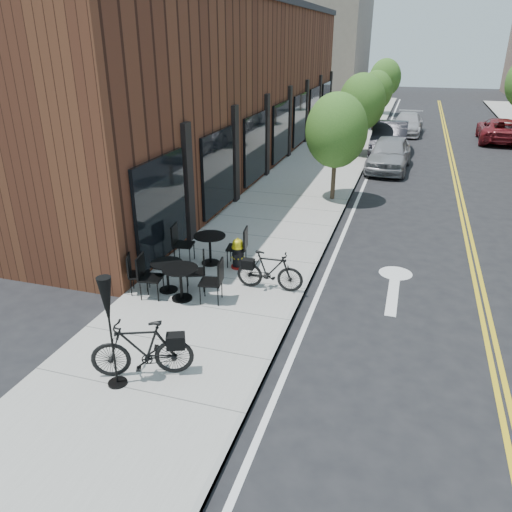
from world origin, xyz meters
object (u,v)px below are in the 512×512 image
(bistro_set_c, at_px, (210,245))
(parked_car_c, at_px, (407,124))
(bistro_set_a, at_px, (167,272))
(bistro_set_b, at_px, (181,279))
(patio_umbrella, at_px, (108,310))
(bicycle_right, at_px, (270,271))
(parked_car_a, at_px, (389,154))
(bicycle_left, at_px, (142,349))
(parked_car_far, at_px, (499,130))
(fire_hydrant, at_px, (238,254))
(parked_car_b, at_px, (389,138))

(bistro_set_c, height_order, parked_car_c, parked_car_c)
(bistro_set_a, distance_m, bistro_set_b, 0.56)
(bistro_set_c, distance_m, patio_umbrella, 5.25)
(bicycle_right, bearing_deg, parked_car_a, -10.43)
(bicycle_left, relative_size, bistro_set_a, 1.01)
(bistro_set_c, bearing_deg, parked_car_a, 64.76)
(bicycle_right, height_order, parked_car_far, parked_car_far)
(bistro_set_a, xyz_separation_m, patio_umbrella, (0.73, -3.42, 0.99))
(bicycle_left, bearing_deg, parked_car_c, 150.16)
(bistro_set_b, height_order, parked_car_a, parked_car_a)
(bicycle_left, relative_size, patio_umbrella, 0.87)
(bicycle_right, xyz_separation_m, parked_car_c, (2.38, 23.42, 0.05))
(bicycle_right, bearing_deg, fire_hydrant, 47.82)
(fire_hydrant, bearing_deg, parked_car_b, 57.55)
(bistro_set_b, distance_m, parked_car_c, 24.84)
(bicycle_right, relative_size, bistro_set_c, 0.81)
(patio_umbrella, height_order, parked_car_far, patio_umbrella)
(bicycle_left, height_order, parked_car_far, parked_car_far)
(bicycle_left, distance_m, bistro_set_b, 2.82)
(parked_car_c, bearing_deg, fire_hydrant, -95.89)
(parked_car_b, bearing_deg, bicycle_right, -96.19)
(fire_hydrant, bearing_deg, bistro_set_b, -131.04)
(parked_car_a, bearing_deg, parked_car_c, 89.91)
(patio_umbrella, bearing_deg, parked_car_far, 71.03)
(patio_umbrella, height_order, parked_car_a, patio_umbrella)
(bistro_set_a, xyz_separation_m, parked_car_c, (4.64, 24.20, 0.05))
(bistro_set_a, bearing_deg, parked_car_a, 50.33)
(parked_car_b, distance_m, parked_car_far, 8.04)
(patio_umbrella, bearing_deg, bicycle_right, 69.93)
(bicycle_left, xyz_separation_m, bistro_set_a, (-1.05, 3.05, -0.06))
(bistro_set_c, height_order, patio_umbrella, patio_umbrella)
(bistro_set_b, xyz_separation_m, parked_car_far, (9.37, 23.40, 0.05))
(bistro_set_a, bearing_deg, fire_hydrant, 32.76)
(bicycle_right, distance_m, parked_car_far, 23.59)
(bistro_set_b, xyz_separation_m, parked_car_b, (3.44, 17.98, 0.19))
(bicycle_left, xyz_separation_m, bicycle_right, (1.22, 3.83, -0.06))
(bistro_set_c, xyz_separation_m, parked_car_a, (3.77, 12.41, 0.11))
(bicycle_right, relative_size, patio_umbrella, 0.78)
(parked_car_a, xyz_separation_m, parked_car_b, (-0.22, 3.55, 0.07))
(bicycle_right, xyz_separation_m, parked_car_far, (7.59, 22.34, 0.08))
(bicycle_right, xyz_separation_m, bistro_set_a, (-2.26, -0.78, -0.01))
(fire_hydrant, distance_m, patio_umbrella, 5.25)
(bistro_set_c, bearing_deg, bicycle_left, -90.27)
(bistro_set_b, bearing_deg, bistro_set_c, 84.49)
(bistro_set_b, relative_size, parked_car_b, 0.38)
(bicycle_left, bearing_deg, parked_car_b, 149.79)
(bistro_set_b, relative_size, patio_umbrella, 0.94)
(bicycle_right, bearing_deg, bicycle_left, 159.89)
(bistro_set_c, distance_m, parked_car_c, 22.87)
(bistro_set_a, relative_size, parked_car_b, 0.35)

